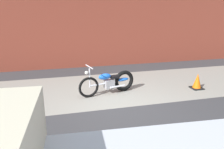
% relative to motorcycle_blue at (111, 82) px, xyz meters
% --- Properties ---
extents(ground_plane, '(80.00, 80.00, 0.00)m').
position_rel_motorcycle_blue_xyz_m(ground_plane, '(-0.10, -1.21, -0.40)').
color(ground_plane, '#38383A').
extents(sidewalk_slab, '(36.00, 3.50, 0.01)m').
position_rel_motorcycle_blue_xyz_m(sidewalk_slab, '(-0.10, 0.54, -0.40)').
color(sidewalk_slab, gray).
rests_on(sidewalk_slab, ground).
extents(brick_building_wall, '(36.00, 0.50, 5.03)m').
position_rel_motorcycle_blue_xyz_m(brick_building_wall, '(-0.10, 3.99, 2.12)').
color(brick_building_wall, brown).
rests_on(brick_building_wall, ground).
extents(motorcycle_blue, '(1.98, 0.72, 1.03)m').
position_rel_motorcycle_blue_xyz_m(motorcycle_blue, '(0.00, 0.00, 0.00)').
color(motorcycle_blue, black).
rests_on(motorcycle_blue, ground).
extents(traffic_cone, '(0.40, 0.40, 0.55)m').
position_rel_motorcycle_blue_xyz_m(traffic_cone, '(3.07, -0.31, -0.15)').
color(traffic_cone, orange).
rests_on(traffic_cone, ground).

